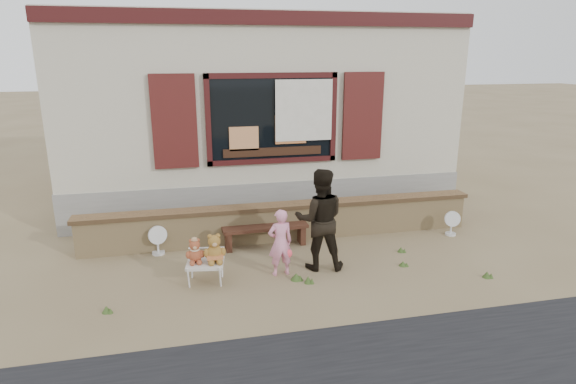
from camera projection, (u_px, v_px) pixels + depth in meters
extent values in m
plane|color=brown|center=(296.00, 261.00, 7.79)|extent=(80.00, 80.00, 0.00)
cube|color=gray|center=(252.00, 90.00, 11.34)|extent=(8.00, 5.00, 3.20)
cube|color=gray|center=(254.00, 173.00, 11.89)|extent=(8.04, 5.04, 0.80)
cube|color=black|center=(272.00, 119.00, 9.06)|extent=(2.30, 0.04, 1.50)
cube|color=#381010|center=(272.00, 75.00, 8.82)|extent=(2.50, 0.08, 0.10)
cube|color=#381010|center=(273.00, 161.00, 9.27)|extent=(2.50, 0.08, 0.10)
cube|color=#381010|center=(208.00, 121.00, 8.79)|extent=(0.10, 0.08, 1.70)
cube|color=#381010|center=(333.00, 117.00, 9.30)|extent=(0.10, 0.08, 1.70)
cube|color=#3D1610|center=(174.00, 122.00, 8.66)|extent=(0.80, 0.07, 1.70)
cube|color=#3D1610|center=(363.00, 116.00, 9.41)|extent=(0.80, 0.07, 1.70)
cube|color=beige|center=(304.00, 110.00, 9.08)|extent=(1.10, 0.02, 1.15)
cube|color=#381010|center=(271.00, 18.00, 8.57)|extent=(8.00, 0.12, 0.25)
cube|color=black|center=(273.00, 151.00, 9.21)|extent=(1.90, 0.06, 0.16)
cube|color=tan|center=(244.00, 139.00, 9.02)|extent=(0.55, 0.06, 0.45)
cube|color=#E08447|center=(291.00, 129.00, 9.16)|extent=(0.60, 0.06, 0.55)
cube|color=tan|center=(283.00, 223.00, 8.64)|extent=(7.00, 0.30, 0.60)
cube|color=brown|center=(283.00, 206.00, 8.55)|extent=(7.10, 0.36, 0.07)
cube|color=#351C12|center=(265.00, 227.00, 8.29)|extent=(1.49, 0.37, 0.06)
cube|color=#351C12|center=(228.00, 241.00, 8.19)|extent=(0.10, 0.28, 0.31)
cube|color=#351C12|center=(301.00, 234.00, 8.51)|extent=(0.10, 0.28, 0.31)
cube|color=beige|center=(205.00, 263.00, 7.00)|extent=(0.59, 0.54, 0.04)
cylinder|color=silver|center=(189.00, 280.00, 6.83)|extent=(0.03, 0.03, 0.29)
cylinder|color=silver|center=(220.00, 279.00, 6.86)|extent=(0.03, 0.03, 0.29)
cylinder|color=silver|center=(192.00, 268.00, 7.22)|extent=(0.03, 0.03, 0.29)
cylinder|color=silver|center=(222.00, 267.00, 7.25)|extent=(0.03, 0.03, 0.29)
imported|color=pink|center=(280.00, 242.00, 7.19)|extent=(0.40, 0.29, 1.04)
imported|color=black|center=(320.00, 219.00, 7.35)|extent=(0.88, 0.74, 1.59)
cylinder|color=silver|center=(158.00, 253.00, 8.07)|extent=(0.21, 0.21, 0.04)
cylinder|color=silver|center=(158.00, 245.00, 8.03)|extent=(0.03, 0.03, 0.27)
cylinder|color=silver|center=(157.00, 234.00, 7.98)|extent=(0.33, 0.20, 0.31)
cylinder|color=silver|center=(450.00, 234.00, 8.91)|extent=(0.20, 0.20, 0.04)
cylinder|color=silver|center=(451.00, 228.00, 8.88)|extent=(0.03, 0.03, 0.25)
cylinder|color=silver|center=(452.00, 218.00, 8.83)|extent=(0.30, 0.16, 0.29)
cone|color=#374F1F|center=(308.00, 280.00, 7.04)|extent=(0.11, 0.11, 0.11)
cone|color=#374F1F|center=(403.00, 264.00, 7.61)|extent=(0.13, 0.13, 0.08)
cone|color=#374F1F|center=(209.00, 263.00, 7.60)|extent=(0.13, 0.13, 0.10)
cone|color=#374F1F|center=(296.00, 277.00, 7.14)|extent=(0.17, 0.17, 0.10)
cone|color=#374F1F|center=(106.00, 309.00, 6.24)|extent=(0.12, 0.12, 0.09)
cone|color=#374F1F|center=(401.00, 250.00, 8.14)|extent=(0.12, 0.12, 0.09)
cone|color=#374F1F|center=(487.00, 275.00, 7.21)|extent=(0.13, 0.13, 0.10)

